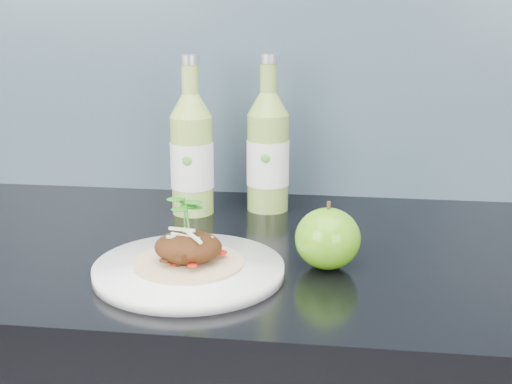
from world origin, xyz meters
TOP-DOWN VIEW (x-y plane):
  - dinner_plate at (-0.06, 1.57)m, footprint 0.28×0.28m
  - pork_taco at (-0.06, 1.57)m, footprint 0.14×0.14m
  - green_apple at (0.12, 1.62)m, footprint 0.10×0.10m
  - cider_bottle_left at (-0.12, 1.84)m, footprint 0.08×0.08m
  - cider_bottle_right at (0.00, 1.88)m, footprint 0.08×0.08m

SIDE VIEW (x-z plane):
  - dinner_plate at x=-0.06m, z-range 0.90..0.92m
  - green_apple at x=0.12m, z-range 0.90..0.99m
  - pork_taco at x=-0.06m, z-range 0.90..0.99m
  - cider_bottle_left at x=-0.12m, z-range 0.87..1.13m
  - cider_bottle_right at x=0.00m, z-range 0.87..1.13m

